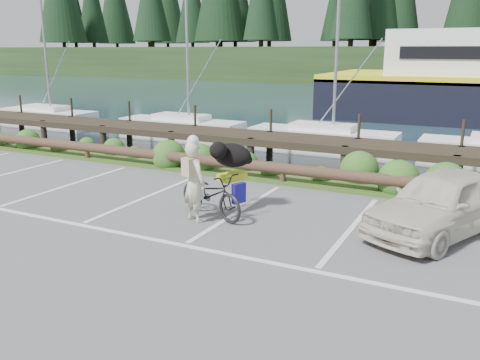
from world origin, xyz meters
name	(u,v)px	position (x,y,z in m)	size (l,w,h in m)	color
ground	(195,239)	(0.00, 0.00, 0.00)	(72.00, 72.00, 0.00)	#535456
harbor_backdrop	(465,74)	(0.39, 78.47, 0.00)	(170.00, 160.00, 30.00)	#19303E
vegetation_strip	(292,177)	(0.00, 5.30, 0.05)	(34.00, 1.60, 0.10)	#3D5B21
log_rail	(283,185)	(0.00, 4.60, 0.00)	(32.00, 0.30, 0.60)	#443021
bicycle	(211,194)	(-0.40, 1.36, 0.51)	(0.68, 1.96, 1.03)	black
cyclist	(194,182)	(-0.57, 0.93, 0.87)	(0.63, 0.41, 1.73)	beige
dog	(232,155)	(-0.18, 1.94, 1.30)	(0.94, 0.46, 0.54)	black
parked_car	(442,202)	(4.25, 2.48, 0.65)	(1.53, 3.81, 1.30)	beige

